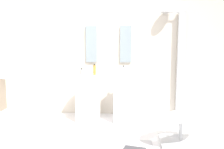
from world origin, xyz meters
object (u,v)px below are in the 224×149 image
Objects in this scene: shower_column at (180,62)px; lounge_chair at (181,121)px; soap_bottle_amber at (94,70)px; soap_bottle_grey at (82,72)px; coffee_mug at (119,148)px; pedestal_sink_right at (125,98)px; towel_rack at (0,96)px; soap_bottle_clear at (123,70)px; pedestal_sink_left at (88,97)px.

shower_column reaches higher than lounge_chair.
soap_bottle_grey is at bearing -174.82° from soap_bottle_amber.
lounge_chair is 0.96m from coffee_mug.
shower_column is at bearing 19.22° from pedestal_sink_right.
shower_column is 1.93× the size of lounge_chair.
pedestal_sink_right is 1.02× the size of towel_rack.
soap_bottle_clear reaches higher than coffee_mug.
soap_bottle_amber is (-0.51, 1.26, 0.91)m from coffee_mug.
pedestal_sink_left is 1.51m from towel_rack.
soap_bottle_amber is 0.55m from soap_bottle_clear.
pedestal_sink_right is 10.03× the size of coffee_mug.
soap_bottle_clear is (0.01, 1.42, 0.88)m from coffee_mug.
soap_bottle_clear reaches higher than pedestal_sink_right.
soap_bottle_amber is 1.27× the size of soap_bottle_clear.
soap_bottle_grey is (1.13, 0.77, 0.30)m from towel_rack.
soap_bottle_amber is at bearing -162.48° from soap_bottle_clear.
lounge_chair is at bearing -29.92° from soap_bottle_grey.
pedestal_sink_right is 1.36m from coffee_mug.
towel_rack is (-1.93, -0.84, 0.19)m from pedestal_sink_right.
pedestal_sink_right reaches higher than coffee_mug.
soap_bottle_grey is at bearing 121.09° from coffee_mug.
shower_column is 1.57m from lounge_chair.
pedestal_sink_left reaches higher than coffee_mug.
shower_column is (1.06, 0.37, 0.64)m from pedestal_sink_right.
towel_rack is at bearing -150.14° from soap_bottle_amber.
soap_bottle_grey is (-1.85, -0.44, -0.15)m from shower_column.
towel_rack is 1.61m from soap_bottle_amber.
soap_bottle_clear is at bearing -166.91° from shower_column.
coffee_mug is at bearing -159.82° from lounge_chair.
pedestal_sink_right is 1.28m from lounge_chair.
coffee_mug is (-0.05, -1.31, -0.38)m from pedestal_sink_right.
soap_bottle_grey is (-0.79, -0.07, 0.49)m from pedestal_sink_right.
soap_bottle_clear is at bearing 13.83° from soap_bottle_grey.
shower_column is 2.25m from coffee_mug.
soap_bottle_amber reaches higher than coffee_mug.
towel_rack is (-2.74, 0.16, 0.28)m from lounge_chair.
towel_rack is at bearing 165.93° from coffee_mug.
lounge_chair is 8.55× the size of soap_bottle_grey.
soap_bottle_amber is (-1.37, 0.94, 0.61)m from lounge_chair.
soap_bottle_clear is (-1.09, -0.25, -0.14)m from shower_column.
shower_column reaches higher than pedestal_sink_right.
soap_bottle_clear is (0.52, 0.17, -0.02)m from soap_bottle_amber.
pedestal_sink_right reaches higher than towel_rack.
pedestal_sink_left is at bearing 146.47° from lounge_chair.
lounge_chair is 1.51m from soap_bottle_clear.
shower_column is 13.03× the size of soap_bottle_clear.
shower_column is at bearing 56.58° from coffee_mug.
coffee_mug is at bearing -58.91° from soap_bottle_grey.
soap_bottle_amber reaches higher than pedestal_sink_left.
pedestal_sink_left is 0.91× the size of lounge_chair.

